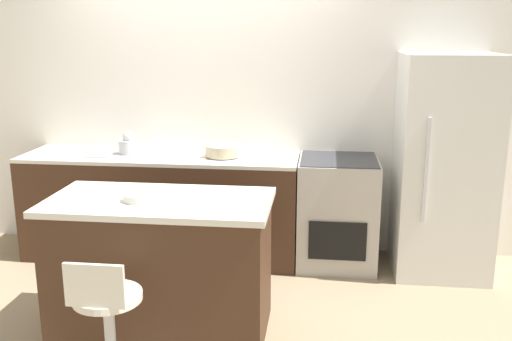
{
  "coord_description": "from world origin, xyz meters",
  "views": [
    {
      "loc": [
        1.01,
        -4.23,
        1.92
      ],
      "look_at": [
        0.54,
        -0.29,
        0.94
      ],
      "focal_mm": 40.0,
      "sensor_mm": 36.0,
      "label": 1
    }
  ],
  "objects_px": {
    "refrigerator": "(444,166)",
    "kettle": "(128,145)",
    "stool_chair": "(108,323)",
    "oven_range": "(337,212)",
    "mixing_bowl": "(223,151)"
  },
  "relations": [
    {
      "from": "stool_chair",
      "to": "mixing_bowl",
      "type": "relative_size",
      "value": 2.74
    },
    {
      "from": "oven_range",
      "to": "stool_chair",
      "type": "relative_size",
      "value": 1.14
    },
    {
      "from": "kettle",
      "to": "mixing_bowl",
      "type": "relative_size",
      "value": 0.66
    },
    {
      "from": "oven_range",
      "to": "kettle",
      "type": "height_order",
      "value": "kettle"
    },
    {
      "from": "refrigerator",
      "to": "stool_chair",
      "type": "xyz_separation_m",
      "value": [
        -2.07,
        -1.9,
        -0.48
      ]
    },
    {
      "from": "kettle",
      "to": "oven_range",
      "type": "bearing_deg",
      "value": 0.32
    },
    {
      "from": "stool_chair",
      "to": "mixing_bowl",
      "type": "distance_m",
      "value": 2.02
    },
    {
      "from": "oven_range",
      "to": "stool_chair",
      "type": "distance_m",
      "value": 2.3
    },
    {
      "from": "refrigerator",
      "to": "stool_chair",
      "type": "height_order",
      "value": "refrigerator"
    },
    {
      "from": "mixing_bowl",
      "to": "stool_chair",
      "type": "bearing_deg",
      "value": -98.61
    },
    {
      "from": "kettle",
      "to": "mixing_bowl",
      "type": "xyz_separation_m",
      "value": [
        0.81,
        0.0,
        -0.03
      ]
    },
    {
      "from": "refrigerator",
      "to": "kettle",
      "type": "height_order",
      "value": "refrigerator"
    },
    {
      "from": "stool_chair",
      "to": "mixing_bowl",
      "type": "xyz_separation_m",
      "value": [
        0.29,
        1.92,
        0.55
      ]
    },
    {
      "from": "oven_range",
      "to": "mixing_bowl",
      "type": "bearing_deg",
      "value": -179.41
    },
    {
      "from": "refrigerator",
      "to": "oven_range",
      "type": "bearing_deg",
      "value": 177.73
    }
  ]
}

